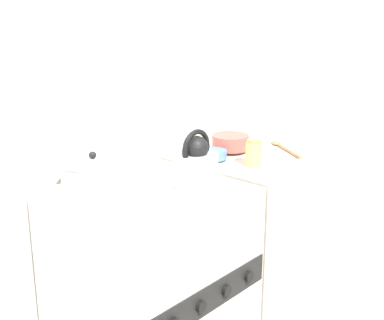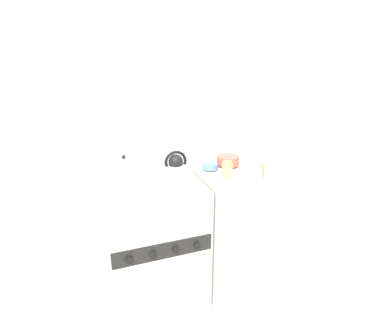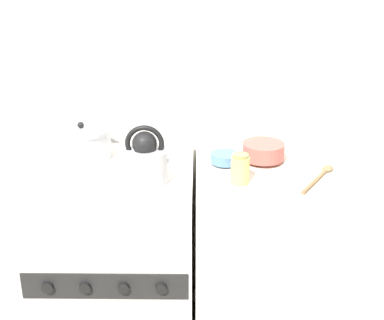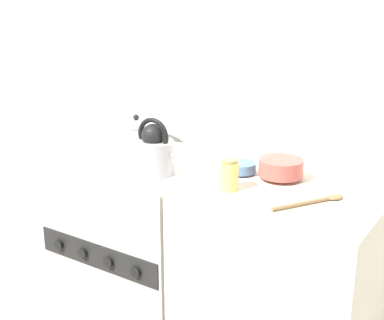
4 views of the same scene
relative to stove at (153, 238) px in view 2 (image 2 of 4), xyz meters
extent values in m
plane|color=#B2A893|center=(0.00, -0.32, -0.44)|extent=(12.00, 12.00, 0.00)
cube|color=silver|center=(0.00, 0.39, 0.81)|extent=(7.00, 0.06, 2.50)
cube|color=beige|center=(0.00, 0.00, 0.00)|extent=(0.65, 0.64, 0.87)
cube|color=black|center=(0.00, -0.32, 0.10)|extent=(0.63, 0.01, 0.11)
cylinder|color=black|center=(-0.21, -0.33, 0.10)|extent=(0.04, 0.02, 0.04)
cylinder|color=black|center=(-0.07, -0.33, 0.10)|extent=(0.04, 0.02, 0.04)
cylinder|color=black|center=(0.07, -0.33, 0.10)|extent=(0.04, 0.02, 0.04)
cylinder|color=black|center=(0.21, -0.33, 0.10)|extent=(0.04, 0.02, 0.04)
cube|color=beige|center=(0.69, 0.00, 0.00)|extent=(0.71, 0.64, 0.88)
cylinder|color=#B2B2B7|center=(0.15, -0.11, 0.51)|extent=(0.17, 0.17, 0.14)
sphere|color=black|center=(0.15, -0.11, 0.60)|extent=(0.09, 0.09, 0.09)
torus|color=black|center=(0.15, -0.11, 0.60)|extent=(0.15, 0.02, 0.15)
cone|color=#B2B2B7|center=(0.23, -0.11, 0.53)|extent=(0.09, 0.04, 0.07)
cylinder|color=#B2B2B7|center=(-0.15, 0.14, 0.50)|extent=(0.24, 0.24, 0.12)
cylinder|color=#B2B2B7|center=(-0.15, 0.14, 0.56)|extent=(0.25, 0.25, 0.01)
sphere|color=black|center=(-0.15, 0.14, 0.58)|extent=(0.03, 0.03, 0.03)
cylinder|color=#B75147|center=(0.62, 0.09, 0.45)|extent=(0.08, 0.08, 0.01)
cylinder|color=#B75147|center=(0.62, 0.09, 0.49)|extent=(0.17, 0.17, 0.07)
cylinder|color=#4C729E|center=(0.46, 0.06, 0.45)|extent=(0.05, 0.05, 0.01)
cylinder|color=#4C729E|center=(0.46, 0.06, 0.47)|extent=(0.12, 0.12, 0.04)
cylinder|color=#E0CC66|center=(0.51, -0.13, 0.50)|extent=(0.07, 0.07, 0.11)
cylinder|color=#998C4C|center=(0.51, -0.13, 0.56)|extent=(0.06, 0.06, 0.01)
cylinder|color=olive|center=(0.79, -0.13, 0.45)|extent=(0.14, 0.21, 0.02)
ellipsoid|color=olive|center=(0.87, 0.00, 0.45)|extent=(0.07, 0.08, 0.02)
camera|label=1|loc=(-1.32, -1.41, 1.14)|focal=50.00mm
camera|label=2|loc=(-0.36, -1.84, 1.21)|focal=28.00mm
camera|label=3|loc=(0.35, -1.98, 1.31)|focal=50.00mm
camera|label=4|loc=(1.41, -1.76, 1.16)|focal=50.00mm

